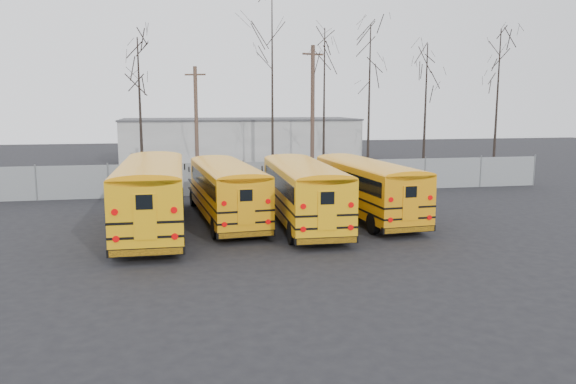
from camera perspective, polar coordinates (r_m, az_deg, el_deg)
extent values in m
plane|color=black|center=(23.21, -1.17, -4.89)|extent=(120.00, 120.00, 0.00)
cube|color=gray|center=(34.72, -4.57, 1.41)|extent=(40.00, 0.04, 2.00)
cube|color=beige|center=(54.63, -4.87, 5.23)|extent=(22.00, 8.00, 4.00)
cylinder|color=black|center=(21.64, -17.10, -4.90)|extent=(0.30, 1.04, 1.04)
cylinder|color=black|center=(21.50, -10.84, -4.75)|extent=(0.30, 1.04, 1.04)
cylinder|color=black|center=(30.16, -15.31, -0.96)|extent=(0.30, 1.04, 1.04)
cylinder|color=black|center=(30.06, -10.84, -0.83)|extent=(0.30, 1.04, 1.04)
cube|color=#E19E0D|center=(24.61, -13.66, -0.20)|extent=(2.65, 9.69, 2.44)
cube|color=#E19E0D|center=(30.37, -13.09, 0.19)|extent=(2.35, 1.78, 1.04)
cube|color=black|center=(24.33, -13.73, 0.99)|extent=(2.69, 8.65, 0.73)
cube|color=black|center=(25.61, -13.50, -1.56)|extent=(2.69, 11.48, 0.09)
cube|color=black|center=(25.52, -13.55, -0.41)|extent=(2.69, 11.48, 0.09)
cube|color=black|center=(20.24, -14.18, -5.88)|extent=(2.66, 0.24, 0.29)
cube|color=black|center=(31.28, -12.99, -0.62)|extent=(2.50, 0.22, 0.27)
cube|color=#E19E0D|center=(19.85, -14.34, -2.48)|extent=(0.78, 0.05, 1.61)
cylinder|color=#B20505|center=(20.08, -17.08, -4.59)|extent=(0.23, 0.04, 0.23)
cylinder|color=#B20505|center=(19.95, -11.42, -4.46)|extent=(0.23, 0.04, 0.23)
cylinder|color=#B20505|center=(19.89, -17.21, -1.97)|extent=(0.23, 0.04, 0.23)
cylinder|color=#B20505|center=(19.76, -11.51, -1.81)|extent=(0.23, 0.04, 0.23)
cylinder|color=black|center=(23.45, -7.41, -3.65)|extent=(0.34, 0.95, 0.93)
cylinder|color=black|center=(23.84, -2.41, -3.37)|extent=(0.34, 0.95, 0.93)
cylinder|color=black|center=(31.04, -9.63, -0.59)|extent=(0.34, 0.95, 0.93)
cylinder|color=black|center=(31.34, -5.81, -0.42)|extent=(0.34, 0.95, 0.93)
cube|color=orange|center=(26.34, -6.21, 0.18)|extent=(3.09, 8.81, 2.18)
cube|color=orange|center=(31.42, -7.82, 0.43)|extent=(2.22, 1.76, 0.93)
cube|color=black|center=(26.09, -6.16, 1.18)|extent=(3.04, 7.89, 0.65)
cube|color=black|center=(27.22, -6.48, -0.97)|extent=(3.26, 10.40, 0.08)
cube|color=black|center=(27.14, -6.49, -0.01)|extent=(3.26, 10.40, 0.08)
cube|color=black|center=(22.48, -4.28, -4.27)|extent=(2.39, 0.42, 0.26)
cube|color=black|center=(32.22, -7.99, -0.28)|extent=(2.24, 0.39, 0.24)
cube|color=orange|center=(22.15, -4.26, -1.53)|extent=(0.70, 0.10, 1.44)
cylinder|color=#B20505|center=(22.11, -6.47, -3.30)|extent=(0.21, 0.06, 0.20)
cylinder|color=#B20505|center=(22.46, -2.03, -3.05)|extent=(0.21, 0.06, 0.20)
cylinder|color=#B20505|center=(21.95, -6.51, -1.16)|extent=(0.21, 0.06, 0.20)
cylinder|color=#B20505|center=(22.31, -2.04, -0.95)|extent=(0.21, 0.06, 0.20)
cylinder|color=black|center=(22.36, 0.42, -4.15)|extent=(0.29, 0.97, 0.97)
cylinder|color=black|center=(22.84, 5.83, -3.91)|extent=(0.29, 0.97, 0.97)
cylinder|color=black|center=(30.23, -2.29, -0.69)|extent=(0.29, 0.97, 0.97)
cylinder|color=black|center=(30.58, 1.76, -0.58)|extent=(0.29, 0.97, 0.97)
cube|color=#E8A00D|center=(25.37, 1.60, 0.04)|extent=(2.61, 9.03, 2.27)
cube|color=#E8A00D|center=(30.64, -0.36, 0.36)|extent=(2.21, 1.69, 0.97)
cube|color=black|center=(25.11, 1.69, 1.11)|extent=(2.63, 8.07, 0.68)
cube|color=black|center=(26.28, 1.24, -1.19)|extent=(2.68, 10.69, 0.09)
cube|color=black|center=(26.20, 1.25, -0.16)|extent=(2.68, 10.69, 0.09)
cube|color=black|center=(21.40, 3.91, -4.91)|extent=(2.48, 0.27, 0.27)
cube|color=black|center=(31.47, -0.59, -0.39)|extent=(2.32, 0.24, 0.25)
cube|color=#E8A00D|center=(21.05, 4.01, -1.91)|extent=(0.72, 0.05, 1.50)
cylinder|color=#B20505|center=(20.98, 1.56, -3.81)|extent=(0.21, 0.04, 0.21)
cylinder|color=#B20505|center=(21.41, 6.39, -3.61)|extent=(0.21, 0.04, 0.21)
cylinder|color=#B20505|center=(20.81, 1.57, -1.48)|extent=(0.21, 0.04, 0.21)
cylinder|color=#B20505|center=(21.24, 6.43, -1.32)|extent=(0.21, 0.04, 0.21)
cylinder|color=black|center=(24.37, 8.64, -3.19)|extent=(0.33, 0.95, 0.93)
cylinder|color=black|center=(25.28, 13.00, -2.88)|extent=(0.33, 0.95, 0.93)
cylinder|color=black|center=(31.54, 2.86, -0.32)|extent=(0.33, 0.95, 0.93)
cylinder|color=black|center=(32.25, 6.41, -0.16)|extent=(0.33, 0.95, 0.93)
cube|color=orange|center=(27.31, 8.13, 0.47)|extent=(2.99, 8.81, 2.19)
cube|color=orange|center=(32.11, 4.47, 0.67)|extent=(2.21, 1.74, 0.93)
cube|color=black|center=(27.08, 8.31, 1.44)|extent=(2.95, 7.89, 0.65)
cube|color=black|center=(28.14, 7.46, -0.66)|extent=(3.14, 10.41, 0.08)
cube|color=black|center=(28.06, 7.48, 0.28)|extent=(3.14, 10.41, 0.08)
cube|color=black|center=(23.76, 12.15, -3.72)|extent=(2.39, 0.39, 0.26)
cube|color=black|center=(32.88, 4.01, -0.03)|extent=(2.24, 0.36, 0.24)
cube|color=orange|center=(23.46, 12.35, -1.11)|extent=(0.70, 0.09, 1.44)
cylinder|color=#B20505|center=(23.18, 10.37, -2.81)|extent=(0.21, 0.05, 0.20)
cylinder|color=#B20505|center=(23.99, 14.18, -2.54)|extent=(0.21, 0.05, 0.20)
cylinder|color=#B20505|center=(23.02, 10.43, -0.77)|extent=(0.21, 0.05, 0.20)
cylinder|color=#B20505|center=(23.84, 14.26, -0.56)|extent=(0.21, 0.05, 0.20)
cylinder|color=#4F392D|center=(37.60, -9.28, 6.45)|extent=(0.25, 0.25, 7.94)
cube|color=#4F392D|center=(37.61, -9.42, 11.69)|extent=(1.34, 0.66, 0.11)
cylinder|color=#4B362A|center=(42.49, 2.51, 8.10)|extent=(0.31, 0.31, 9.80)
cube|color=#4B362A|center=(42.63, 2.55, 13.82)|extent=(1.70, 0.66, 0.13)
cone|color=black|center=(39.88, -14.78, 7.85)|extent=(0.26, 0.26, 9.94)
cone|color=black|center=(37.98, -1.60, 10.21)|extent=(0.26, 0.26, 12.74)
cone|color=black|center=(39.92, 3.68, 8.67)|extent=(0.26, 0.26, 10.70)
cone|color=black|center=(42.36, 8.23, 8.98)|extent=(0.26, 0.26, 11.23)
cone|color=black|center=(42.19, 13.76, 7.82)|extent=(0.26, 0.26, 9.77)
cone|color=black|center=(42.47, 20.44, 8.12)|extent=(0.26, 0.26, 10.66)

